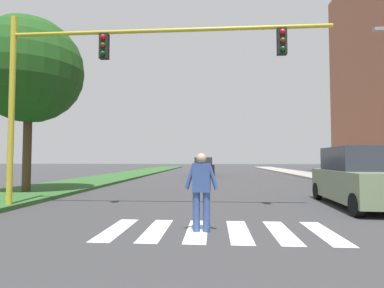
% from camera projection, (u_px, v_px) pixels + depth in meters
% --- Properties ---
extents(ground_plane, '(140.00, 140.00, 0.00)m').
position_uv_depth(ground_plane, '(215.00, 176.00, 28.02)').
color(ground_plane, '#38383A').
extents(crosswalk, '(4.95, 2.20, 0.01)m').
position_uv_depth(crosswalk, '(218.00, 231.00, 6.68)').
color(crosswalk, silver).
rests_on(crosswalk, ground_plane).
extents(median_strip, '(4.10, 64.00, 0.15)m').
position_uv_depth(median_strip, '(120.00, 176.00, 26.62)').
color(median_strip, '#2D5B28').
rests_on(median_strip, ground_plane).
extents(tree_mid, '(4.71, 4.71, 7.76)m').
position_uv_depth(tree_mid, '(29.00, 70.00, 13.80)').
color(tree_mid, '#4C3823').
rests_on(tree_mid, median_strip).
extents(sidewalk_right, '(3.00, 64.00, 0.15)m').
position_uv_depth(sidewalk_right, '(321.00, 177.00, 25.40)').
color(sidewalk_right, '#9E9991').
rests_on(sidewalk_right, ground_plane).
extents(traffic_light_gantry, '(10.06, 0.30, 6.00)m').
position_uv_depth(traffic_light_gantry, '(105.00, 68.00, 9.62)').
color(traffic_light_gantry, gold).
rests_on(traffic_light_gantry, median_strip).
extents(pedestrian_performer, '(0.75, 0.27, 1.69)m').
position_uv_depth(pedestrian_performer, '(201.00, 188.00, 6.67)').
color(pedestrian_performer, '#334C8C').
rests_on(pedestrian_performer, ground_plane).
extents(suv_crossing, '(2.17, 4.69, 1.97)m').
position_uv_depth(suv_crossing, '(360.00, 178.00, 10.15)').
color(suv_crossing, gray).
rests_on(suv_crossing, ground_plane).
extents(sedan_midblock, '(2.27, 4.57, 1.73)m').
position_uv_depth(sedan_midblock, '(203.00, 167.00, 29.17)').
color(sedan_midblock, black).
rests_on(sedan_midblock, ground_plane).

